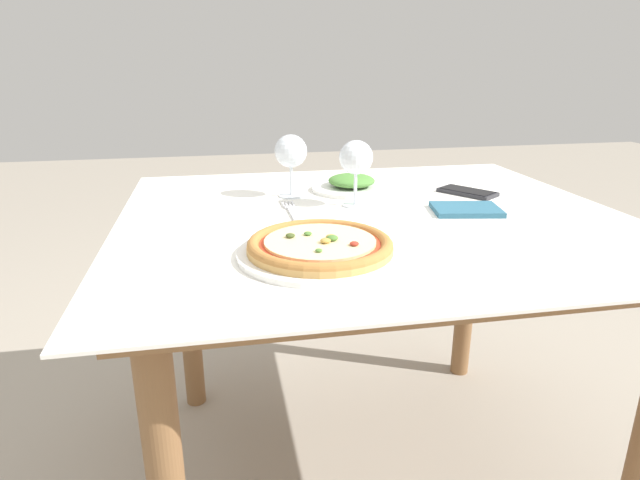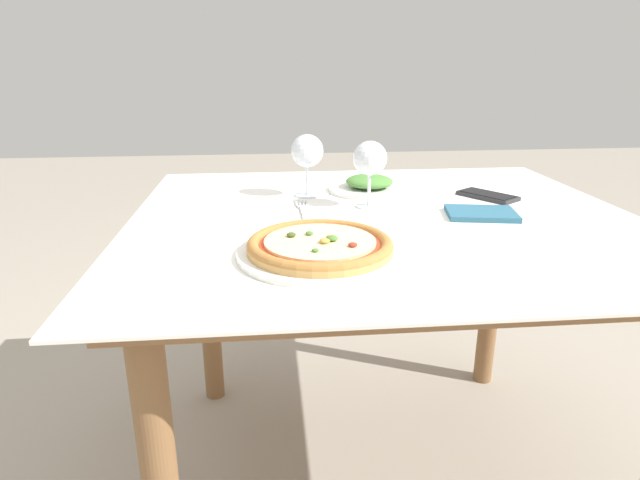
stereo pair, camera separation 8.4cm
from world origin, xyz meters
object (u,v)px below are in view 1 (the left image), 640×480
pizza_plate (320,247)px  fork (291,211)px  side_plate (351,184)px  dining_table (373,252)px  cell_phone (467,192)px  wine_glass_far_left (291,153)px  wine_glass_far_right (356,159)px

pizza_plate → fork: size_ratio=1.76×
fork → side_plate: bearing=43.4°
dining_table → cell_phone: 0.34m
wine_glass_far_left → side_plate: bearing=12.2°
side_plate → fork: bearing=-136.6°
dining_table → fork: (-0.18, 0.06, 0.09)m
pizza_plate → side_plate: 0.50m
dining_table → wine_glass_far_right: size_ratio=7.20×
dining_table → cell_phone: cell_phone is taller
wine_glass_far_left → side_plate: size_ratio=0.74×
wine_glass_far_right → side_plate: size_ratio=0.73×
wine_glass_far_left → pizza_plate: bearing=-91.4°
dining_table → fork: bearing=161.9°
pizza_plate → side_plate: bearing=69.4°
fork → wine_glass_far_right: bearing=7.6°
dining_table → wine_glass_far_left: (-0.16, 0.20, 0.20)m
dining_table → fork: size_ratio=6.68×
dining_table → wine_glass_far_right: 0.22m
pizza_plate → dining_table: bearing=54.4°
pizza_plate → wine_glass_far_left: (0.01, 0.44, 0.10)m
fork → side_plate: (0.19, 0.18, 0.01)m
dining_table → fork: 0.21m
pizza_plate → wine_glass_far_right: wine_glass_far_right is taller
wine_glass_far_left → dining_table: bearing=-51.3°
wine_glass_far_left → fork: bearing=-98.2°
pizza_plate → fork: pizza_plate is taller
dining_table → side_plate: 0.26m
dining_table → cell_phone: bearing=25.1°
pizza_plate → cell_phone: (0.46, 0.37, -0.01)m
wine_glass_far_left → cell_phone: wine_glass_far_left is taller
dining_table → side_plate: (0.01, 0.24, 0.11)m
dining_table → wine_glass_far_left: size_ratio=7.18×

